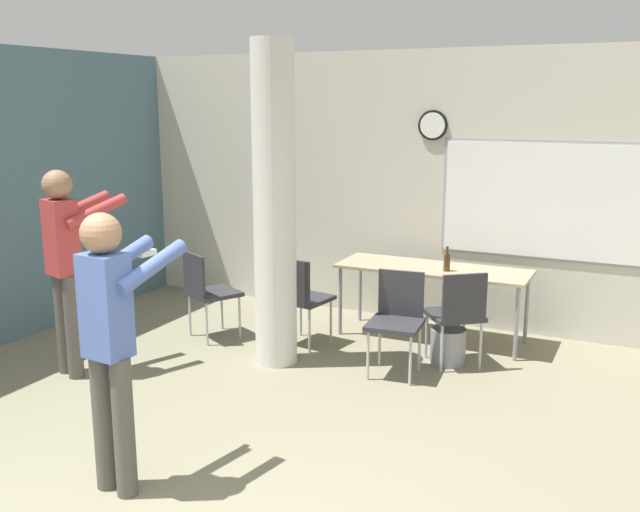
# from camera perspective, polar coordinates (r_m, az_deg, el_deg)

# --- Properties ---
(wall_back) EXTENTS (8.00, 0.15, 2.80)m
(wall_back) POSITION_cam_1_polar(r_m,az_deg,el_deg) (7.46, 9.28, 5.30)
(wall_back) COLOR beige
(wall_back) RESTS_ON ground_plane
(support_pillar) EXTENTS (0.37, 0.37, 2.80)m
(support_pillar) POSITION_cam_1_polar(r_m,az_deg,el_deg) (6.14, -3.66, 3.93)
(support_pillar) COLOR silver
(support_pillar) RESTS_ON ground_plane
(folding_table) EXTENTS (1.84, 0.63, 0.72)m
(folding_table) POSITION_cam_1_polar(r_m,az_deg,el_deg) (6.96, 9.01, -1.29)
(folding_table) COLOR tan
(folding_table) RESTS_ON ground_plane
(bottle_on_table) EXTENTS (0.06, 0.06, 0.24)m
(bottle_on_table) POSITION_cam_1_polar(r_m,az_deg,el_deg) (6.80, 10.11, -0.44)
(bottle_on_table) COLOR #4C3319
(bottle_on_table) RESTS_ON folding_table
(waste_bin) EXTENTS (0.31, 0.31, 0.32)m
(waste_bin) POSITION_cam_1_polar(r_m,az_deg,el_deg) (6.49, 10.20, -7.08)
(waste_bin) COLOR gray
(waste_bin) RESTS_ON ground_plane
(chair_table_left) EXTENTS (0.50, 0.50, 0.87)m
(chair_table_left) POSITION_cam_1_polar(r_m,az_deg,el_deg) (6.71, -1.59, -3.08)
(chair_table_left) COLOR #2D2D33
(chair_table_left) RESTS_ON ground_plane
(chair_table_right) EXTENTS (0.62, 0.62, 0.87)m
(chair_table_right) POSITION_cam_1_polar(r_m,az_deg,el_deg) (6.31, 10.94, -4.32)
(chair_table_right) COLOR #2D2D33
(chair_table_right) RESTS_ON ground_plane
(chair_near_pillar) EXTENTS (0.59, 0.59, 0.87)m
(chair_near_pillar) POSITION_cam_1_polar(r_m,az_deg,el_deg) (7.01, -9.03, -2.56)
(chair_near_pillar) COLOR #2D2D33
(chair_near_pillar) RESTS_ON ground_plane
(chair_table_front) EXTENTS (0.48, 0.48, 0.87)m
(chair_table_front) POSITION_cam_1_polar(r_m,az_deg,el_deg) (6.10, 6.17, -4.74)
(chair_table_front) COLOR #2D2D33
(chair_table_front) RESTS_ON ground_plane
(person_playing_front) EXTENTS (0.41, 0.68, 1.69)m
(person_playing_front) POSITION_cam_1_polar(r_m,az_deg,el_deg) (4.30, -16.37, -5.82)
(person_playing_front) COLOR #514C47
(person_playing_front) RESTS_ON ground_plane
(person_watching_back) EXTENTS (0.53, 0.70, 1.75)m
(person_watching_back) POSITION_cam_1_polar(r_m,az_deg,el_deg) (6.27, -19.67, -0.05)
(person_watching_back) COLOR #514C47
(person_watching_back) RESTS_ON ground_plane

